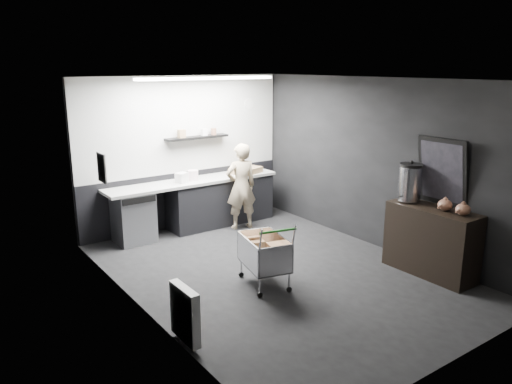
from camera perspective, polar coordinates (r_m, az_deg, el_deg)
floor at (r=7.22m, az=2.46°, el=-9.19°), size 5.50×5.50×0.00m
ceiling at (r=6.62m, az=2.72°, el=12.75°), size 5.50×5.50×0.00m
wall_back at (r=9.07m, az=-8.23°, el=4.50°), size 5.50×0.00×5.50m
wall_front at (r=5.02m, az=22.42°, el=-4.63°), size 5.50×0.00×5.50m
wall_left at (r=5.81m, az=-13.13°, el=-1.35°), size 0.00×5.50×5.50m
wall_right at (r=8.16m, az=13.72°, el=3.13°), size 0.00×5.50×5.50m
kitchen_wall_panel at (r=8.98m, az=-8.29°, el=7.63°), size 3.95×0.02×1.70m
dado_panel at (r=9.24m, az=-7.98°, el=-0.71°), size 3.95×0.02×1.00m
floating_shelf at (r=9.01m, az=-6.77°, el=6.22°), size 1.20×0.22×0.04m
wall_clock at (r=9.67m, az=-0.84°, el=10.04°), size 0.20×0.03×0.20m
poster at (r=6.96m, az=-17.23°, el=2.66°), size 0.02×0.30×0.40m
poster_red_band at (r=6.95m, az=-17.24°, el=3.23°), size 0.02×0.22×0.10m
radiator at (r=5.44m, az=-8.13°, el=-13.60°), size 0.10×0.50×0.60m
ceiling_strip at (r=8.15m, az=-5.56°, el=12.81°), size 2.40×0.20×0.04m
prep_counter at (r=9.05m, az=-6.30°, el=-1.26°), size 3.20×0.61×0.90m
person at (r=8.88m, az=-1.72°, el=0.64°), size 0.63×0.48×1.55m
shopping_cart at (r=6.69m, az=0.94°, el=-7.13°), size 0.67×0.94×0.91m
sideboard at (r=7.42m, az=19.31°, el=-4.33°), size 0.55×1.29×1.92m
fire_extinguisher at (r=5.65m, az=-8.02°, el=-13.76°), size 0.15×0.15×0.49m
cardboard_box at (r=9.37m, az=-1.18°, el=2.50°), size 0.63×0.54×0.11m
pink_tub at (r=8.85m, az=-7.20°, el=1.91°), size 0.18×0.18×0.18m
white_container at (r=8.70m, az=-8.48°, el=1.63°), size 0.24×0.22×0.17m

